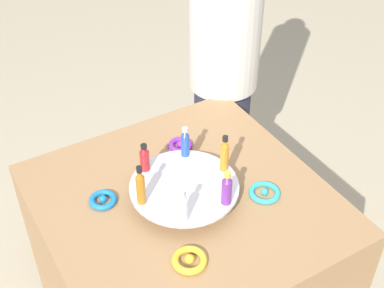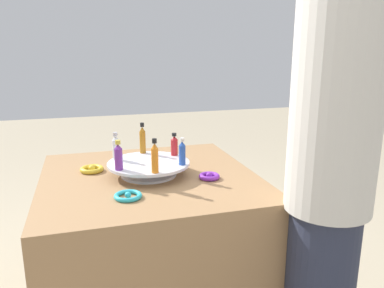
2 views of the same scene
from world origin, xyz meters
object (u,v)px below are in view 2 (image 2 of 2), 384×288
Objects in this scene: display_stand at (149,167)px; bottle_red at (174,145)px; bottle_clear at (116,147)px; bottle_orange at (154,157)px; ribbon_bow_blue at (164,156)px; ribbon_bow_teal at (128,196)px; bottle_amber at (143,139)px; bottle_purple at (118,156)px; bottle_blue at (182,152)px; ribbon_bow_gold at (92,169)px; person_figure at (330,168)px; ribbon_bow_purple at (209,176)px.

bottle_red reaches higher than display_stand.
bottle_orange is at bearing 118.89° from bottle_clear.
ribbon_bow_teal is (0.24, 0.48, -0.00)m from ribbon_bow_blue.
bottle_amber is 1.18× the size of bottle_purple.
bottle_clear is 1.00× the size of bottle_purple.
bottle_orange is 1.33× the size of ribbon_bow_teal.
ribbon_bow_gold is at bearing -28.28° from bottle_blue.
bottle_purple is at bearing 28.89° from display_stand.
bottle_blue is at bearing 118.89° from bottle_amber.
person_figure is at bearing 129.33° from bottle_amber.
bottle_blue reaches higher than ribbon_bow_teal.
ribbon_bow_blue is 0.05× the size of person_figure.
bottle_blue is (-0.13, 0.08, 0.08)m from display_stand.
ribbon_bow_purple is (-0.11, 0.04, -0.10)m from bottle_blue.
display_stand is 2.91× the size of bottle_clear.
bottle_blue is 0.59m from person_figure.
bottle_blue is at bearing 91.96° from ribbon_bow_blue.
display_stand is 0.17m from bottle_blue.
bottle_red is 0.24m from ribbon_bow_purple.
ribbon_bow_gold is (0.37, -0.05, -0.10)m from bottle_red.
bottle_red is (-0.13, -0.07, 0.07)m from display_stand.
display_stand reaches higher than ribbon_bow_teal.
ribbon_bow_blue reaches higher than ribbon_bow_teal.
bottle_orange is at bearing 88.89° from bottle_amber.
bottle_red is 0.26m from bottle_clear.
bottle_purple is 0.20m from ribbon_bow_teal.
bottle_red is at bearing 178.89° from bottle_clear.
bottle_blue is (-0.26, 0.16, -0.00)m from bottle_clear.
bottle_clear reaches higher than ribbon_bow_teal.
bottle_amber is at bearing 36.34° from ribbon_bow_blue.
bottle_orange is at bearing 72.58° from ribbon_bow_blue.
person_figure is at bearing 133.96° from bottle_blue.
ribbon_bow_purple is (-0.37, 0.05, -0.11)m from bottle_purple.
bottle_red is 0.99× the size of ribbon_bow_gold.
bottle_red is 0.15m from bottle_blue.
person_figure is at bearing 141.29° from ribbon_bow_gold.
bottle_blue is at bearing 88.89° from bottle_red.
ribbon_bow_purple is at bearing -8.78° from person_figure.
bottle_clear is 0.31m from bottle_blue.
bottle_purple reaches higher than ribbon_bow_blue.
bottle_amber is 0.27m from ribbon_bow_gold.
ribbon_bow_blue is (-0.25, -0.31, -0.11)m from bottle_purple.
bottle_orange is 1.52× the size of ribbon_bow_blue.
person_figure is (-0.67, 0.58, 0.02)m from bottle_clear.
ribbon_bow_gold reaches higher than ribbon_bow_blue.
bottle_orange is (0.01, 0.30, -0.00)m from bottle_amber.
ribbon_bow_gold is at bearing 4.30° from person_figure.
ribbon_bow_teal is at bearing 18.33° from ribbon_bow_purple.
ribbon_bow_purple is at bearing 151.72° from bottle_clear.
bottle_blue is 0.07× the size of person_figure.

